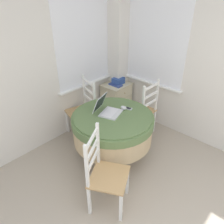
% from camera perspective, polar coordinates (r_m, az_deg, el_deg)
% --- Properties ---
extents(corner_room_shell, '(4.54, 4.63, 2.55)m').
position_cam_1_polar(corner_room_shell, '(2.99, 3.69, 10.66)').
color(corner_room_shell, silver).
rests_on(corner_room_shell, ground_plane).
extents(round_dining_table, '(1.13, 1.13, 0.75)m').
position_cam_1_polar(round_dining_table, '(3.06, 0.17, -3.71)').
color(round_dining_table, '#4C3D2D').
rests_on(round_dining_table, ground_plane).
extents(laptop, '(0.38, 0.41, 0.25)m').
position_cam_1_polar(laptop, '(2.99, -1.32, 0.67)').
color(laptop, silver).
rests_on(laptop, round_dining_table).
extents(computer_mouse, '(0.06, 0.10, 0.05)m').
position_cam_1_polar(computer_mouse, '(3.09, 3.06, 1.11)').
color(computer_mouse, silver).
rests_on(computer_mouse, round_dining_table).
extents(cell_phone, '(0.09, 0.13, 0.01)m').
position_cam_1_polar(cell_phone, '(3.12, 4.20, 0.97)').
color(cell_phone, '#B2B7BC').
rests_on(cell_phone, round_dining_table).
extents(dining_chair_near_back_window, '(0.51, 0.53, 1.00)m').
position_cam_1_polar(dining_chair_near_back_window, '(3.68, -7.60, 0.46)').
color(dining_chair_near_back_window, tan).
rests_on(dining_chair_near_back_window, ground_plane).
extents(dining_chair_near_right_window, '(0.44, 0.41, 1.00)m').
position_cam_1_polar(dining_chair_near_right_window, '(3.68, 7.95, 0.45)').
color(dining_chair_near_right_window, tan).
rests_on(dining_chair_near_right_window, ground_plane).
extents(dining_chair_camera_near, '(0.58, 0.57, 1.00)m').
position_cam_1_polar(dining_chair_camera_near, '(2.52, -1.88, -15.92)').
color(dining_chair_camera_near, tan).
rests_on(dining_chair_camera_near, ground_plane).
extents(corner_cabinet, '(0.51, 0.43, 0.66)m').
position_cam_1_polar(corner_cabinet, '(4.29, 1.17, 3.31)').
color(corner_cabinet, beige).
rests_on(corner_cabinet, ground_plane).
extents(storage_box, '(0.21, 0.16, 0.12)m').
position_cam_1_polar(storage_box, '(4.15, 1.65, 8.15)').
color(storage_box, '#2D4C93').
rests_on(storage_box, corner_cabinet).
extents(book_on_cabinet, '(0.13, 0.25, 0.02)m').
position_cam_1_polar(book_on_cabinet, '(4.09, 0.93, 7.12)').
color(book_on_cabinet, '#33478C').
rests_on(book_on_cabinet, corner_cabinet).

